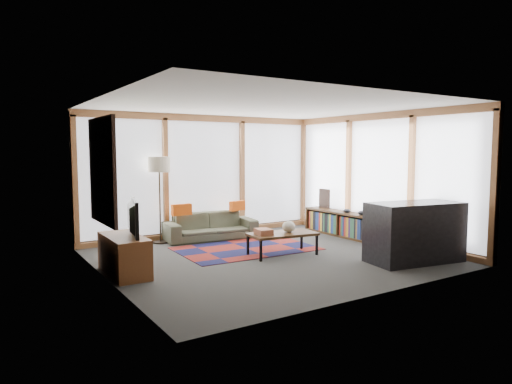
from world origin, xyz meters
TOP-DOWN VIEW (x-y plane):
  - ground at (0.00, 0.00)m, footprint 5.50×5.50m
  - room_envelope at (0.49, 0.56)m, footprint 5.52×5.02m
  - rug at (-0.00, 0.74)m, footprint 2.57×1.71m
  - sofa at (-0.14, 1.95)m, footprint 1.96×0.95m
  - pillow_left at (-0.78, 1.94)m, footprint 0.41×0.14m
  - pillow_right at (0.52, 1.97)m, footprint 0.39×0.19m
  - floor_lamp at (-1.16, 2.13)m, footprint 0.43×0.43m
  - coffee_table at (0.27, -0.04)m, footprint 1.25×0.73m
  - book_stack at (-0.10, 0.00)m, footprint 0.28×0.33m
  - vase at (0.40, -0.05)m, footprint 0.29×0.29m
  - bookshelf at (2.43, 0.72)m, footprint 0.38×2.11m
  - bowl_a at (2.40, 0.13)m, footprint 0.23×0.23m
  - bowl_b at (2.39, 0.56)m, footprint 0.18×0.18m
  - shelf_picture at (2.56, 1.48)m, footprint 0.05×0.33m
  - tv_console at (-2.46, 0.20)m, footprint 0.49×1.17m
  - television at (-2.38, 0.20)m, footprint 0.34×0.93m
  - bar_counter at (1.85, -1.60)m, footprint 1.67×0.99m

SIDE VIEW (x-z plane):
  - ground at x=0.00m, z-range 0.00..0.00m
  - rug at x=0.00m, z-range 0.00..0.01m
  - coffee_table at x=0.27m, z-range 0.00..0.40m
  - bookshelf at x=2.43m, z-range 0.00..0.53m
  - sofa at x=-0.14m, z-range 0.00..0.55m
  - tv_console at x=-2.46m, z-range 0.00..0.58m
  - book_stack at x=-0.10m, z-range 0.40..0.50m
  - bar_counter at x=1.85m, z-range 0.00..0.99m
  - vase at x=0.40m, z-range 0.40..0.60m
  - bowl_b at x=2.39m, z-range 0.53..0.61m
  - bowl_a at x=2.40m, z-range 0.53..0.62m
  - pillow_right at x=0.52m, z-range 0.55..0.76m
  - pillow_left at x=-0.78m, z-range 0.55..0.78m
  - shelf_picture at x=2.56m, z-range 0.53..0.96m
  - television at x=-2.38m, z-range 0.58..1.12m
  - floor_lamp at x=-1.16m, z-range 0.00..1.72m
  - room_envelope at x=0.49m, z-range 0.23..2.85m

